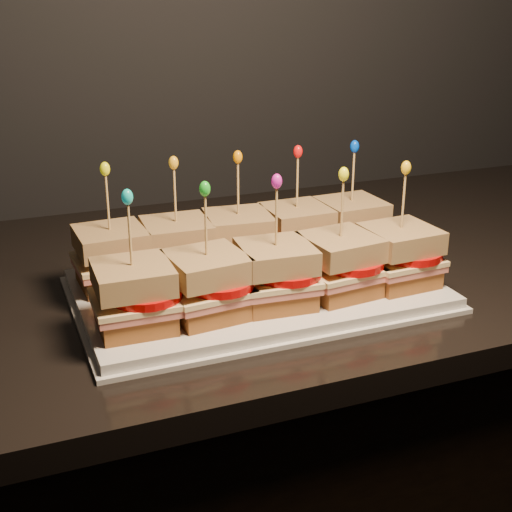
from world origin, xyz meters
name	(u,v)px	position (x,y,z in m)	size (l,w,h in m)	color
platter	(256,290)	(-0.32, 1.56, 0.87)	(0.43, 0.27, 0.02)	silver
platter_rim	(256,295)	(-0.32, 1.56, 0.87)	(0.45, 0.28, 0.01)	silver
sandwich_0_bread_bot	(113,276)	(-0.48, 1.63, 0.89)	(0.08, 0.08, 0.02)	brown
sandwich_0_ham	(112,265)	(-0.48, 1.63, 0.91)	(0.09, 0.08, 0.01)	#CB685F
sandwich_0_cheese	(112,260)	(-0.48, 1.63, 0.91)	(0.09, 0.09, 0.01)	#FADB9A
sandwich_0_tomato	(122,255)	(-0.47, 1.62, 0.92)	(0.08, 0.08, 0.01)	#C00A08
sandwich_0_bread_top	(111,240)	(-0.48, 1.63, 0.94)	(0.08, 0.08, 0.03)	brown
sandwich_0_pick	(108,206)	(-0.48, 1.63, 0.98)	(0.00, 0.00, 0.09)	tan
sandwich_0_frill	(105,169)	(-0.48, 1.63, 1.03)	(0.01, 0.01, 0.02)	#EAEF0F
sandwich_1_bread_bot	(178,267)	(-0.40, 1.63, 0.89)	(0.08, 0.08, 0.02)	brown
sandwich_1_ham	(178,256)	(-0.40, 1.63, 0.91)	(0.09, 0.08, 0.01)	#CB685F
sandwich_1_cheese	(177,251)	(-0.40, 1.63, 0.91)	(0.09, 0.09, 0.01)	#FADB9A
sandwich_1_tomato	(188,246)	(-0.39, 1.62, 0.92)	(0.08, 0.08, 0.01)	#C00A08
sandwich_1_bread_top	(176,232)	(-0.40, 1.63, 0.94)	(0.08, 0.08, 0.03)	brown
sandwich_1_pick	(175,198)	(-0.40, 1.63, 0.98)	(0.00, 0.00, 0.09)	tan
sandwich_1_frill	(174,163)	(-0.40, 1.63, 1.03)	(0.01, 0.01, 0.02)	gold
sandwich_2_bread_bot	(239,259)	(-0.32, 1.63, 0.89)	(0.08, 0.08, 0.02)	brown
sandwich_2_ham	(239,248)	(-0.32, 1.63, 0.91)	(0.09, 0.08, 0.01)	#CB685F
sandwich_2_cheese	(239,243)	(-0.32, 1.63, 0.91)	(0.09, 0.09, 0.01)	#FADB9A
sandwich_2_tomato	(249,238)	(-0.31, 1.62, 0.92)	(0.08, 0.08, 0.01)	#C00A08
sandwich_2_bread_top	(238,224)	(-0.32, 1.63, 0.94)	(0.08, 0.08, 0.03)	brown
sandwich_2_pick	(238,192)	(-0.32, 1.63, 0.98)	(0.00, 0.00, 0.09)	tan
sandwich_2_frill	(238,157)	(-0.32, 1.63, 1.03)	(0.01, 0.01, 0.02)	orange
sandwich_3_bread_bot	(296,250)	(-0.23, 1.63, 0.89)	(0.08, 0.08, 0.02)	brown
sandwich_3_ham	(296,240)	(-0.23, 1.63, 0.91)	(0.09, 0.08, 0.01)	#CB685F
sandwich_3_cheese	(296,235)	(-0.23, 1.63, 0.91)	(0.09, 0.09, 0.01)	#FADB9A
sandwich_3_tomato	(306,230)	(-0.22, 1.62, 0.92)	(0.08, 0.08, 0.01)	#C00A08
sandwich_3_bread_top	(297,217)	(-0.23, 1.63, 0.94)	(0.08, 0.08, 0.03)	brown
sandwich_3_pick	(297,185)	(-0.23, 1.63, 0.98)	(0.00, 0.00, 0.09)	tan
sandwich_3_frill	(298,151)	(-0.23, 1.63, 1.03)	(0.01, 0.01, 0.02)	red
sandwich_4_bread_bot	(350,243)	(-0.15, 1.63, 0.89)	(0.08, 0.08, 0.02)	brown
sandwich_4_ham	(350,233)	(-0.15, 1.63, 0.91)	(0.09, 0.08, 0.01)	#CB685F
sandwich_4_cheese	(351,228)	(-0.15, 1.63, 0.91)	(0.09, 0.09, 0.01)	#FADB9A
sandwich_4_tomato	(361,223)	(-0.14, 1.62, 0.92)	(0.08, 0.08, 0.01)	#C00A08
sandwich_4_bread_top	(351,210)	(-0.15, 1.63, 0.94)	(0.08, 0.08, 0.03)	brown
sandwich_4_pick	(353,179)	(-0.15, 1.63, 0.98)	(0.00, 0.00, 0.09)	tan
sandwich_4_frill	(355,146)	(-0.15, 1.63, 1.03)	(0.01, 0.01, 0.02)	blue
sandwich_5_bread_bot	(135,318)	(-0.48, 1.50, 0.89)	(0.08, 0.08, 0.02)	brown
sandwich_5_ham	(135,305)	(-0.48, 1.50, 0.91)	(0.09, 0.08, 0.01)	#CB685F
sandwich_5_cheese	(134,299)	(-0.48, 1.50, 0.91)	(0.09, 0.09, 0.01)	#FADB9A
sandwich_5_tomato	(146,293)	(-0.47, 1.50, 0.92)	(0.08, 0.08, 0.01)	#C00A08
sandwich_5_bread_top	(133,277)	(-0.48, 1.50, 0.94)	(0.08, 0.08, 0.03)	brown
sandwich_5_pick	(130,238)	(-0.48, 1.50, 0.98)	(0.00, 0.00, 0.09)	tan
sandwich_5_frill	(127,197)	(-0.48, 1.50, 1.03)	(0.01, 0.01, 0.02)	#11B8AF
sandwich_6_bread_bot	(208,306)	(-0.40, 1.50, 0.89)	(0.08, 0.08, 0.02)	brown
sandwich_6_ham	(208,293)	(-0.40, 1.50, 0.91)	(0.09, 0.08, 0.01)	#CB685F
sandwich_6_cheese	(207,288)	(-0.40, 1.50, 0.91)	(0.09, 0.09, 0.01)	#FADB9A
sandwich_6_tomato	(219,282)	(-0.39, 1.50, 0.92)	(0.08, 0.08, 0.01)	#C00A08
sandwich_6_bread_top	(207,266)	(-0.40, 1.50, 0.94)	(0.08, 0.08, 0.03)	brown
sandwich_6_pick	(206,229)	(-0.40, 1.50, 0.98)	(0.00, 0.00, 0.09)	tan
sandwich_6_frill	(205,189)	(-0.40, 1.50, 1.03)	(0.01, 0.01, 0.02)	green
sandwich_7_bread_bot	(276,295)	(-0.32, 1.50, 0.89)	(0.08, 0.08, 0.02)	brown
sandwich_7_ham	(276,283)	(-0.32, 1.50, 0.91)	(0.09, 0.08, 0.01)	#CB685F
sandwich_7_cheese	(276,277)	(-0.32, 1.50, 0.91)	(0.09, 0.09, 0.01)	#FADB9A
sandwich_7_tomato	(287,272)	(-0.31, 1.50, 0.92)	(0.08, 0.08, 0.01)	#C00A08
sandwich_7_bread_top	(276,256)	(-0.32, 1.50, 0.94)	(0.08, 0.08, 0.03)	brown
sandwich_7_pick	(276,220)	(-0.32, 1.50, 0.98)	(0.00, 0.00, 0.09)	tan
sandwich_7_frill	(277,181)	(-0.32, 1.50, 1.03)	(0.01, 0.01, 0.02)	#CE1AA4
sandwich_8_bread_bot	(339,284)	(-0.23, 1.50, 0.89)	(0.08, 0.08, 0.02)	brown
sandwich_8_ham	(339,273)	(-0.23, 1.50, 0.91)	(0.09, 0.08, 0.01)	#CB685F
sandwich_8_cheese	(339,267)	(-0.23, 1.50, 0.91)	(0.09, 0.09, 0.01)	#FADB9A
sandwich_8_tomato	(351,262)	(-0.22, 1.50, 0.92)	(0.08, 0.08, 0.01)	#C00A08
sandwich_8_bread_top	(340,247)	(-0.23, 1.50, 0.94)	(0.08, 0.08, 0.03)	brown
sandwich_8_pick	(342,212)	(-0.23, 1.50, 0.98)	(0.00, 0.00, 0.09)	tan
sandwich_8_frill	(344,174)	(-0.23, 1.50, 1.03)	(0.01, 0.01, 0.02)	#FDFC12
sandwich_9_bread_bot	(398,275)	(-0.15, 1.50, 0.89)	(0.08, 0.08, 0.02)	brown
sandwich_9_ham	(399,263)	(-0.15, 1.50, 0.91)	(0.09, 0.08, 0.01)	#CB685F
sandwich_9_cheese	(399,258)	(-0.15, 1.50, 0.91)	(0.09, 0.09, 0.01)	#FADB9A
sandwich_9_tomato	(410,253)	(-0.14, 1.50, 0.92)	(0.08, 0.08, 0.01)	#C00A08
sandwich_9_bread_top	(401,239)	(-0.15, 1.50, 0.94)	(0.08, 0.08, 0.03)	brown
sandwich_9_pick	(403,204)	(-0.15, 1.50, 0.98)	(0.00, 0.00, 0.09)	tan
sandwich_9_frill	(406,168)	(-0.15, 1.50, 1.03)	(0.01, 0.01, 0.02)	yellow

